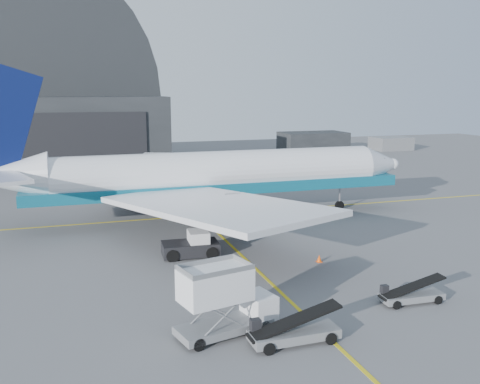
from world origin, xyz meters
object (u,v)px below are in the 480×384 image
object	(u,v)px
belt_loader_a	(293,332)
belt_loader_b	(411,295)
airliner	(203,176)
pushback_tug	(192,246)
catering_truck	(223,301)

from	to	relation	value
belt_loader_a	belt_loader_b	size ratio (longest dim) A/B	1.19
airliner	pushback_tug	size ratio (longest dim) A/B	9.98
belt_loader_a	belt_loader_b	world-z (taller)	belt_loader_a
catering_truck	belt_loader_b	distance (m)	12.55
belt_loader_a	airliner	bearing A→B (deg)	84.61
airliner	belt_loader_a	xyz separation A→B (m)	(-2.07, -28.02, -3.93)
pushback_tug	belt_loader_a	distance (m)	16.49
pushback_tug	belt_loader_a	xyz separation A→B (m)	(1.73, -16.40, -0.18)
pushback_tug	belt_loader_b	world-z (taller)	pushback_tug
catering_truck	belt_loader_a	size ratio (longest dim) A/B	1.15
catering_truck	airliner	bearing A→B (deg)	64.96
airliner	catering_truck	size ratio (longest dim) A/B	7.78
airliner	catering_truck	xyz separation A→B (m)	(-5.32, -25.99, -2.58)
airliner	catering_truck	world-z (taller)	airliner
airliner	catering_truck	distance (m)	26.65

